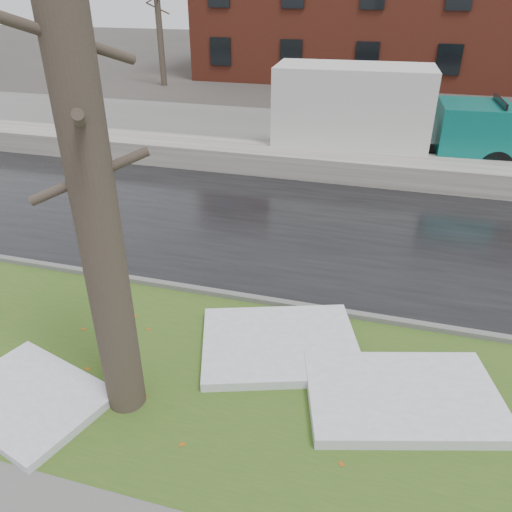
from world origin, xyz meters
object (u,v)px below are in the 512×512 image
(fire_hydrant, at_px, (115,367))
(worker, at_px, (289,116))
(box_truck, at_px, (383,115))
(tree, at_px, (91,182))

(fire_hydrant, xyz_separation_m, worker, (0.13, 11.19, 1.19))
(fire_hydrant, height_order, worker, worker)
(fire_hydrant, bearing_deg, box_truck, 88.85)
(box_truck, xyz_separation_m, worker, (-2.93, -0.95, -0.03))
(fire_hydrant, relative_size, tree, 0.12)
(worker, bearing_deg, tree, 76.66)
(tree, distance_m, worker, 11.51)
(tree, relative_size, box_truck, 0.71)
(tree, bearing_deg, worker, 90.58)
(box_truck, height_order, worker, box_truck)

